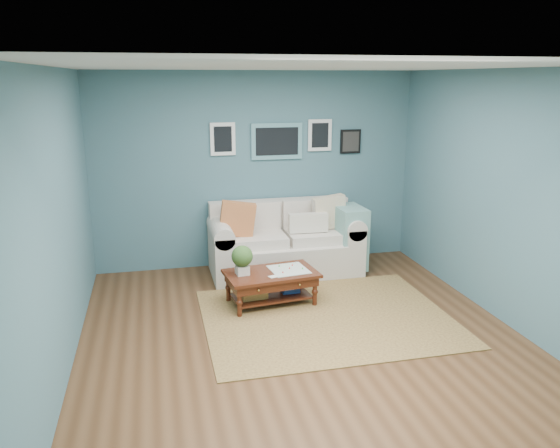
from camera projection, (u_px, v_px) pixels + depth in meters
name	position (u px, v px, depth m)	size (l,w,h in m)	color
room_shell	(305.00, 209.00, 5.31)	(5.00, 5.02, 2.70)	brown
area_rug	(327.00, 317.00, 6.10)	(2.72, 2.17, 0.01)	brown
loveseat	(291.00, 241.00, 7.49)	(2.07, 0.94, 1.06)	silver
coffee_table	(266.00, 278.00, 6.40)	(1.13, 0.74, 0.74)	#36150A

